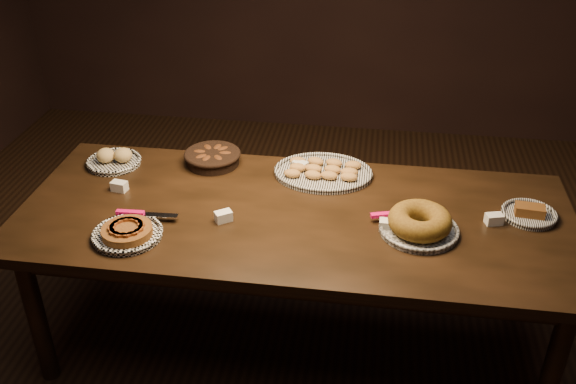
# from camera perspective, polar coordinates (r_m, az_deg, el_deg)

# --- Properties ---
(ground) EXTENTS (5.00, 5.00, 0.00)m
(ground) POSITION_cam_1_polar(r_m,az_deg,el_deg) (3.24, 0.51, -13.05)
(ground) COLOR black
(ground) RESTS_ON ground
(buffet_table) EXTENTS (2.40, 1.00, 0.75)m
(buffet_table) POSITION_cam_1_polar(r_m,az_deg,el_deg) (2.81, 0.57, -3.09)
(buffet_table) COLOR black
(buffet_table) RESTS_ON ground
(apple_tart_plate) EXTENTS (0.31, 0.30, 0.06)m
(apple_tart_plate) POSITION_cam_1_polar(r_m,az_deg,el_deg) (2.69, -14.08, -3.50)
(apple_tart_plate) COLOR white
(apple_tart_plate) RESTS_ON buffet_table
(madeleine_platter) EXTENTS (0.47, 0.38, 0.05)m
(madeleine_platter) POSITION_cam_1_polar(r_m,az_deg,el_deg) (3.05, 3.14, 1.85)
(madeleine_platter) COLOR black
(madeleine_platter) RESTS_ON buffet_table
(bundt_cake_plate) EXTENTS (0.37, 0.33, 0.10)m
(bundt_cake_plate) POSITION_cam_1_polar(r_m,az_deg,el_deg) (2.68, 11.60, -2.75)
(bundt_cake_plate) COLOR black
(bundt_cake_plate) RESTS_ON buffet_table
(croissant_basket) EXTENTS (0.28, 0.28, 0.07)m
(croissant_basket) POSITION_cam_1_polar(r_m,az_deg,el_deg) (3.16, -6.73, 3.15)
(croissant_basket) COLOR black
(croissant_basket) RESTS_ON buffet_table
(bread_roll_plate) EXTENTS (0.27, 0.27, 0.08)m
(bread_roll_plate) POSITION_cam_1_polar(r_m,az_deg,el_deg) (3.25, -15.20, 2.83)
(bread_roll_plate) COLOR white
(bread_roll_plate) RESTS_ON buffet_table
(loaf_plate) EXTENTS (0.23, 0.23, 0.06)m
(loaf_plate) POSITION_cam_1_polar(r_m,az_deg,el_deg) (2.92, 20.65, -1.78)
(loaf_plate) COLOR black
(loaf_plate) RESTS_ON buffet_table
(tent_cards) EXTENTS (1.73, 0.56, 0.04)m
(tent_cards) POSITION_cam_1_polar(r_m,az_deg,el_deg) (2.81, 1.20, -0.82)
(tent_cards) COLOR white
(tent_cards) RESTS_ON buffet_table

